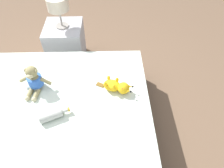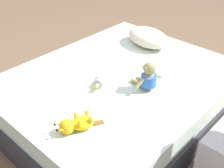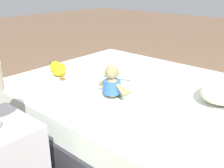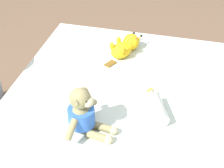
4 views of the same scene
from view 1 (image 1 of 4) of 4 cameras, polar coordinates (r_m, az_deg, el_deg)
The scene contains 7 objects.
ground_plane at distance 2.02m, azimuth -18.96°, elevation -14.70°, with size 16.00×16.00×0.00m, color brown.
bed at distance 1.85m, azimuth -20.50°, elevation -11.87°, with size 1.57×1.95×0.40m.
plush_monkey at distance 1.78m, azimuth -21.45°, elevation 1.01°, with size 0.24×0.29×0.24m.
plush_yellow_creature at distance 1.67m, azimuth 1.39°, elevation -0.68°, with size 0.19×0.32×0.10m.
glass_bottle at distance 1.58m, azimuth -16.92°, elevation -8.62°, with size 0.14×0.23×0.07m.
nightstand at distance 2.51m, azimuth -13.03°, elevation 11.13°, with size 0.42×0.42×0.48m.
bedside_lamp at distance 2.25m, azimuth -15.31°, elevation 21.05°, with size 0.22×0.22×0.33m.
Camera 1 is at (-0.85, -0.61, 1.72)m, focal length 31.87 mm.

